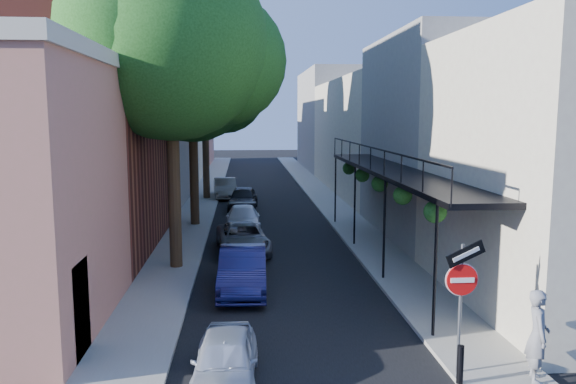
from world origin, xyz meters
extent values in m
cube|color=black|center=(0.00, 30.00, 0.01)|extent=(6.00, 64.00, 0.01)
cube|color=gray|center=(-4.00, 30.00, 0.06)|extent=(2.00, 64.00, 0.12)
cube|color=gray|center=(4.00, 30.00, 0.06)|extent=(2.00, 64.00, 0.12)
cube|color=beige|center=(-5.05, 2.50, 1.20)|extent=(0.10, 1.20, 2.20)
cube|color=maroon|center=(-10.00, 14.00, 6.00)|extent=(10.00, 12.00, 12.00)
cube|color=gray|center=(-5.02, 14.00, 8.00)|extent=(0.06, 7.00, 4.00)
cube|color=gray|center=(-9.00, 26.00, 4.50)|extent=(8.00, 12.00, 9.00)
cube|color=beige|center=(-9.00, 40.00, 5.00)|extent=(8.00, 16.00, 10.00)
cube|color=tan|center=(-9.00, 54.00, 4.00)|extent=(8.00, 12.00, 8.00)
cube|color=gray|center=(9.00, 15.00, 4.50)|extent=(8.00, 10.00, 9.00)
cube|color=beige|center=(9.00, 30.00, 4.00)|extent=(8.00, 20.00, 8.00)
cube|color=gray|center=(9.00, 48.00, 5.00)|extent=(8.00, 16.00, 10.00)
cube|color=black|center=(4.20, 10.00, 3.50)|extent=(2.00, 16.00, 0.15)
cube|color=black|center=(3.25, 10.00, 4.38)|extent=(0.05, 16.00, 0.05)
cylinder|color=black|center=(3.30, 3.00, 1.81)|extent=(0.08, 0.08, 3.40)
cylinder|color=black|center=(3.30, 18.00, 1.81)|extent=(0.08, 0.08, 3.40)
sphere|color=#1A4513|center=(3.60, 4.00, 3.05)|extent=(0.60, 0.60, 0.60)
sphere|color=#1A4513|center=(3.60, 10.00, 3.05)|extent=(0.60, 0.60, 0.60)
sphere|color=#1A4513|center=(3.60, 16.00, 3.05)|extent=(0.60, 0.60, 0.60)
cylinder|color=#595B60|center=(3.15, 1.00, 1.45)|extent=(0.07, 0.07, 2.90)
cylinder|color=red|center=(3.15, 0.96, 2.15)|extent=(0.66, 0.04, 0.66)
cube|color=white|center=(3.15, 0.93, 2.15)|extent=(0.50, 0.02, 0.10)
cylinder|color=white|center=(3.15, 0.98, 2.15)|extent=(0.70, 0.02, 0.70)
cube|color=black|center=(3.20, 0.95, 2.70)|extent=(0.89, 0.15, 0.58)
cube|color=white|center=(3.20, 0.92, 2.70)|extent=(0.60, 0.10, 0.31)
cylinder|color=black|center=(3.00, 0.50, 0.52)|extent=(0.14, 0.14, 0.80)
cylinder|color=#312113|center=(-3.80, 10.00, 3.50)|extent=(0.44, 0.44, 7.00)
sphere|color=#1A4513|center=(-3.80, 10.00, 8.02)|extent=(6.80, 6.80, 6.80)
sphere|color=#1A4513|center=(-2.10, 11.02, 7.52)|extent=(4.76, 4.76, 4.76)
cylinder|color=#312113|center=(-3.80, 18.00, 3.15)|extent=(0.44, 0.44, 6.30)
sphere|color=#1A4513|center=(-3.80, 18.00, 7.20)|extent=(6.00, 6.00, 6.00)
sphere|color=#1A4513|center=(-2.30, 18.90, 6.70)|extent=(4.20, 4.20, 4.20)
cylinder|color=#312113|center=(-3.80, 27.00, 3.67)|extent=(0.44, 0.44, 7.35)
sphere|color=#1A4513|center=(-3.80, 27.00, 8.40)|extent=(7.00, 7.00, 7.00)
sphere|color=#1A4513|center=(-2.05, 28.05, 7.90)|extent=(4.90, 4.90, 4.90)
imported|color=#AEB4C1|center=(-1.75, 0.98, 0.56)|extent=(1.43, 3.31, 1.11)
imported|color=#171749|center=(-1.40, 7.27, 0.69)|extent=(1.54, 4.19, 1.37)
imported|color=slate|center=(-1.40, 12.31, 0.59)|extent=(2.41, 4.42, 1.17)
imported|color=white|center=(-1.40, 16.71, 0.58)|extent=(1.63, 3.99, 1.16)
imported|color=black|center=(-1.40, 22.73, 0.69)|extent=(1.89, 4.12, 1.37)
imported|color=gray|center=(-2.60, 27.61, 0.66)|extent=(1.76, 4.14, 1.33)
imported|color=slate|center=(4.60, 0.50, 1.08)|extent=(0.64, 0.80, 1.92)
camera|label=1|loc=(-1.33, -9.97, 5.53)|focal=35.00mm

